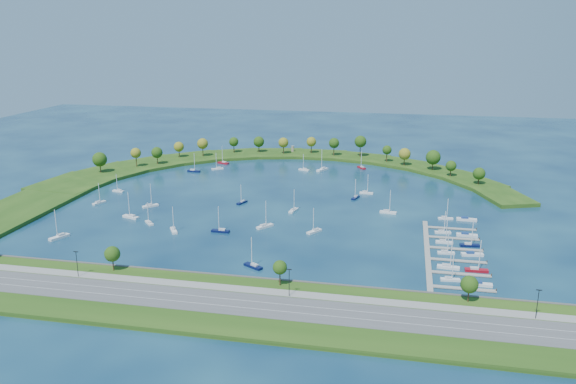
% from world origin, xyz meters
% --- Properties ---
extents(ground, '(700.00, 700.00, 0.00)m').
position_xyz_m(ground, '(0.00, 0.00, 0.00)').
color(ground, '#071E3E').
rests_on(ground, ground).
extents(south_shoreline, '(420.00, 43.10, 11.60)m').
position_xyz_m(south_shoreline, '(0.03, -122.88, 1.00)').
color(south_shoreline, '#214512').
rests_on(south_shoreline, ground).
extents(breakwater, '(286.74, 247.64, 2.00)m').
position_xyz_m(breakwater, '(-46.33, 48.72, 0.99)').
color(breakwater, '#214512').
rests_on(breakwater, ground).
extents(breakwater_trees, '(240.75, 93.52, 15.19)m').
position_xyz_m(breakwater_trees, '(-9.62, 84.98, 10.41)').
color(breakwater_trees, '#382314').
rests_on(breakwater_trees, breakwater).
extents(harbor_tower, '(2.60, 2.60, 4.19)m').
position_xyz_m(harbor_tower, '(-15.13, 120.60, 4.15)').
color(harbor_tower, gray).
rests_on(harbor_tower, breakwater).
extents(dock_system, '(24.28, 82.00, 1.60)m').
position_xyz_m(dock_system, '(85.30, -61.00, 0.35)').
color(dock_system, gray).
rests_on(dock_system, ground).
extents(moored_boat_0, '(7.48, 7.84, 12.45)m').
position_xyz_m(moored_boat_0, '(-63.07, -23.86, 0.92)').
color(moored_boat_0, white).
rests_on(moored_boat_0, ground).
extents(moored_boat_1, '(4.23, 7.91, 11.20)m').
position_xyz_m(moored_boat_1, '(41.36, 13.39, 0.88)').
color(moored_boat_1, '#09113B').
rests_on(moored_boat_1, ground).
extents(moored_boat_2, '(6.48, 8.00, 11.96)m').
position_xyz_m(moored_boat_2, '(27.73, -45.33, 0.90)').
color(moored_boat_2, white).
rests_on(moored_boat_2, ground).
extents(moored_boat_3, '(6.27, 9.55, 13.69)m').
position_xyz_m(moored_boat_3, '(-82.97, -75.83, 0.96)').
color(moored_boat_3, white).
rests_on(moored_boat_3, ground).
extents(moored_boat_4, '(6.43, 7.63, 11.55)m').
position_xyz_m(moored_boat_4, '(38.98, 85.10, 0.89)').
color(moored_boat_4, maroon).
rests_on(moored_boat_4, ground).
extents(moored_boat_5, '(8.50, 6.34, 12.45)m').
position_xyz_m(moored_boat_5, '(10.53, -90.04, 0.92)').
color(moored_boat_5, '#09113B').
rests_on(moored_boat_5, ground).
extents(moored_boat_6, '(7.04, 10.09, 14.59)m').
position_xyz_m(moored_boat_6, '(14.08, 73.90, 0.99)').
color(moored_boat_6, white).
rests_on(moored_boat_6, ground).
extents(moored_boat_7, '(7.78, 4.69, 11.07)m').
position_xyz_m(moored_boat_7, '(2.26, 71.54, 0.88)').
color(moored_boat_7, white).
rests_on(moored_boat_7, ground).
extents(moored_boat_8, '(4.93, 7.86, 11.21)m').
position_xyz_m(moored_boat_8, '(-92.46, -23.94, 0.88)').
color(moored_boat_8, white).
rests_on(moored_boat_8, ground).
extents(moored_boat_9, '(7.76, 6.06, 11.49)m').
position_xyz_m(moored_boat_9, '(-54.69, 62.69, 0.89)').
color(moored_boat_9, white).
rests_on(moored_boat_9, ground).
extents(moored_boat_10, '(7.27, 8.54, 12.97)m').
position_xyz_m(moored_boat_10, '(3.70, -43.33, 0.94)').
color(moored_boat_10, white).
rests_on(moored_boat_10, ground).
extents(moored_boat_11, '(4.61, 7.48, 10.66)m').
position_xyz_m(moored_boat_11, '(-17.56, -7.96, 0.87)').
color(moored_boat_11, '#09113B').
rests_on(moored_boat_11, ground).
extents(moored_boat_12, '(7.69, 2.21, 11.28)m').
position_xyz_m(moored_boat_12, '(46.48, 23.92, 0.89)').
color(moored_boat_12, white).
rests_on(moored_boat_12, ground).
extents(moored_boat_13, '(8.62, 3.31, 12.35)m').
position_xyz_m(moored_boat_13, '(59.92, -9.72, 0.92)').
color(moored_boat_13, white).
rests_on(moored_boat_13, ground).
extents(moored_boat_14, '(4.04, 8.18, 11.58)m').
position_xyz_m(moored_boat_14, '(12.24, -16.19, 0.89)').
color(moored_boat_14, white).
rests_on(moored_boat_14, ground).
extents(moored_boat_15, '(7.37, 3.36, 10.47)m').
position_xyz_m(moored_boat_15, '(-93.39, -0.56, 0.87)').
color(moored_boat_15, white).
rests_on(moored_boat_15, ground).
extents(moored_boat_16, '(6.24, 8.35, 12.23)m').
position_xyz_m(moored_boat_16, '(-36.30, -57.17, 0.91)').
color(moored_boat_16, white).
rests_on(moored_boat_16, ground).
extents(moored_boat_17, '(8.78, 5.16, 12.46)m').
position_xyz_m(moored_boat_17, '(-56.08, 79.87, 0.92)').
color(moored_boat_17, maroon).
rests_on(moored_boat_17, ground).
extents(moored_boat_18, '(8.46, 2.46, 12.40)m').
position_xyz_m(moored_boat_18, '(-14.72, -53.62, 0.92)').
color(moored_boat_18, '#09113B').
rests_on(moored_boat_18, ground).
extents(moored_boat_19, '(9.38, 5.27, 13.29)m').
position_xyz_m(moored_boat_19, '(-64.56, -43.06, 0.95)').
color(moored_boat_19, white).
rests_on(moored_boat_19, ground).
extents(moored_boat_20, '(8.63, 2.96, 12.47)m').
position_xyz_m(moored_boat_20, '(-67.88, 53.41, 0.92)').
color(moored_boat_20, '#09113B').
rests_on(moored_boat_20, ground).
extents(moored_boat_21, '(6.40, 6.59, 10.56)m').
position_xyz_m(moored_boat_21, '(-52.02, -49.36, 0.87)').
color(moored_boat_21, white).
rests_on(moored_boat_21, ground).
extents(docked_boat_0, '(7.32, 2.70, 10.52)m').
position_xyz_m(docked_boat_0, '(85.54, -87.22, 0.87)').
color(docked_boat_0, white).
rests_on(docked_boat_0, ground).
extents(docked_boat_1, '(8.60, 2.78, 1.73)m').
position_xyz_m(docked_boat_1, '(95.98, -89.41, 0.64)').
color(docked_boat_1, white).
rests_on(docked_boat_1, ground).
extents(docked_boat_2, '(8.77, 3.19, 12.62)m').
position_xyz_m(docked_boat_2, '(85.51, -75.66, 0.92)').
color(docked_boat_2, white).
rests_on(docked_boat_2, ground).
extents(docked_boat_3, '(8.84, 2.67, 12.92)m').
position_xyz_m(docked_boat_3, '(96.01, -76.54, 0.93)').
color(docked_boat_3, maroon).
rests_on(docked_boat_3, ground).
extents(docked_boat_4, '(7.23, 2.71, 10.39)m').
position_xyz_m(docked_boat_4, '(85.54, -60.10, 0.86)').
color(docked_boat_4, white).
rests_on(docked_boat_4, ground).
extents(docked_boat_5, '(9.25, 3.89, 1.83)m').
position_xyz_m(docked_boat_5, '(95.97, -60.08, 0.67)').
color(docked_boat_5, white).
rests_on(docked_boat_5, ground).
extents(docked_boat_6, '(7.49, 2.32, 10.91)m').
position_xyz_m(docked_boat_6, '(85.53, -47.62, 0.88)').
color(docked_boat_6, white).
rests_on(docked_boat_6, ground).
extents(docked_boat_7, '(8.48, 3.34, 12.14)m').
position_xyz_m(docked_boat_7, '(96.02, -49.38, 0.91)').
color(docked_boat_7, '#09113B').
rests_on(docked_boat_7, ground).
extents(docked_boat_8, '(7.48, 2.78, 10.75)m').
position_xyz_m(docked_boat_8, '(85.54, -34.79, 0.87)').
color(docked_boat_8, white).
rests_on(docked_boat_8, ground).
extents(docked_boat_9, '(9.38, 2.95, 1.89)m').
position_xyz_m(docked_boat_9, '(95.96, -36.69, 0.70)').
color(docked_boat_9, white).
rests_on(docked_boat_9, ground).
extents(docked_boat_10, '(7.40, 2.91, 10.59)m').
position_xyz_m(docked_boat_10, '(87.94, -13.81, 0.87)').
color(docked_boat_10, white).
rests_on(docked_boat_10, ground).
extents(docked_boat_11, '(9.71, 3.16, 1.96)m').
position_xyz_m(docked_boat_11, '(97.86, -13.73, 0.72)').
color(docked_boat_11, white).
rests_on(docked_boat_11, ground).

